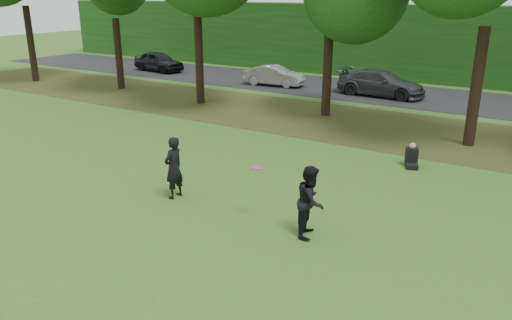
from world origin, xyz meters
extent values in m
plane|color=#3E5C1C|center=(0.00, 0.00, 0.00)|extent=(120.00, 120.00, 0.00)
cube|color=#403217|center=(0.00, 13.00, 0.01)|extent=(60.00, 7.00, 0.01)
cube|color=black|center=(0.00, 21.00, 0.01)|extent=(70.00, 7.00, 0.02)
cube|color=#1A4513|center=(0.00, 27.00, 2.50)|extent=(70.00, 3.00, 5.00)
imported|color=black|center=(-2.42, 1.94, 0.94)|extent=(0.46, 0.69, 1.87)
imported|color=black|center=(2.07, 1.91, 0.92)|extent=(0.91, 1.04, 1.84)
imported|color=black|center=(-19.82, 20.13, 0.76)|extent=(4.51, 2.27, 1.48)
imported|color=gray|center=(-9.24, 19.55, 0.67)|extent=(4.05, 1.79, 1.29)
imported|color=#36373C|center=(-2.28, 19.98, 0.76)|extent=(5.18, 2.28, 1.48)
cylinder|color=#E01298|center=(0.41, 2.02, 1.43)|extent=(0.29, 0.29, 0.05)
cube|color=black|center=(2.84, 8.34, 0.08)|extent=(0.58, 0.67, 0.16)
cube|color=black|center=(2.74, 8.61, 0.36)|extent=(0.52, 0.47, 0.56)
sphere|color=tan|center=(2.74, 8.61, 0.72)|extent=(0.22, 0.22, 0.22)
cylinder|color=black|center=(-24.00, 12.40, 2.48)|extent=(0.44, 0.44, 4.96)
cylinder|color=black|center=(-17.00, 13.60, 2.14)|extent=(0.44, 0.44, 4.28)
cylinder|color=black|center=(-10.00, 12.80, 2.54)|extent=(0.44, 0.44, 5.08)
cylinder|color=black|center=(-3.00, 13.90, 2.06)|extent=(0.44, 0.44, 4.12)
cylinder|color=black|center=(4.00, 12.30, 2.31)|extent=(0.44, 0.44, 4.62)
camera|label=1|loc=(6.99, -8.46, 5.87)|focal=35.00mm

